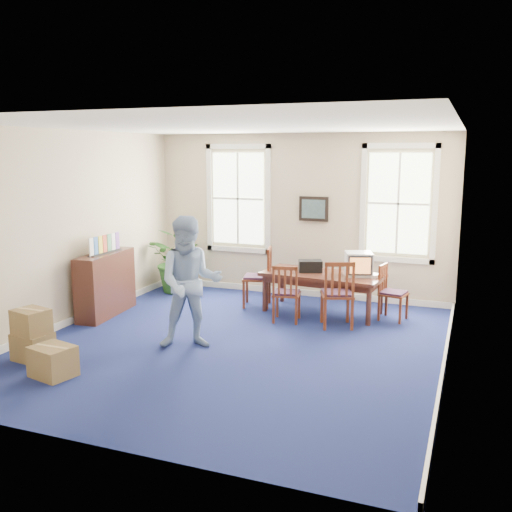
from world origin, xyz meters
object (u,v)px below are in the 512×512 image
(credenza, at_px, (106,284))
(crt_tv, at_px, (359,264))
(conference_table, at_px, (322,293))
(cardboard_boxes, at_px, (48,333))
(potted_plant, at_px, (180,260))
(man, at_px, (190,283))
(chair_near_left, at_px, (287,293))

(credenza, bearing_deg, crt_tv, 15.04)
(conference_table, xyz_separation_m, cardboard_boxes, (-2.95, -3.64, 0.02))
(cardboard_boxes, bearing_deg, conference_table, 51.03)
(potted_plant, bearing_deg, man, -58.76)
(crt_tv, relative_size, credenza, 0.35)
(conference_table, xyz_separation_m, credenza, (-3.52, -1.50, 0.20))
(crt_tv, xyz_separation_m, potted_plant, (-3.73, 0.39, -0.26))
(chair_near_left, xyz_separation_m, credenza, (-3.09, -0.78, 0.06))
(chair_near_left, height_order, potted_plant, potted_plant)
(potted_plant, height_order, cardboard_boxes, potted_plant)
(conference_table, distance_m, cardboard_boxes, 4.68)
(chair_near_left, bearing_deg, man, 53.21)
(conference_table, xyz_separation_m, man, (-1.34, -2.47, 0.61))
(credenza, bearing_deg, cardboard_boxes, -80.35)
(chair_near_left, xyz_separation_m, cardboard_boxes, (-2.51, -2.92, -0.12))
(man, distance_m, potted_plant, 3.41)
(credenza, xyz_separation_m, potted_plant, (0.42, 1.93, 0.11))
(man, bearing_deg, crt_tv, 26.52)
(conference_table, distance_m, potted_plant, 3.15)
(potted_plant, distance_m, cardboard_boxes, 4.09)
(chair_near_left, bearing_deg, crt_tv, -153.43)
(crt_tv, bearing_deg, chair_near_left, -162.21)
(conference_table, bearing_deg, potted_plant, 177.97)
(chair_near_left, xyz_separation_m, man, (-0.91, -1.75, 0.48))
(potted_plant, xyz_separation_m, cardboard_boxes, (0.16, -4.08, -0.29))
(potted_plant, bearing_deg, cardboard_boxes, -87.80)
(conference_table, bearing_deg, cardboard_boxes, -123.04)
(credenza, distance_m, cardboard_boxes, 2.23)
(conference_table, distance_m, credenza, 3.83)
(conference_table, bearing_deg, chair_near_left, -115.04)
(chair_near_left, bearing_deg, conference_table, -130.42)
(man, relative_size, credenza, 1.37)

